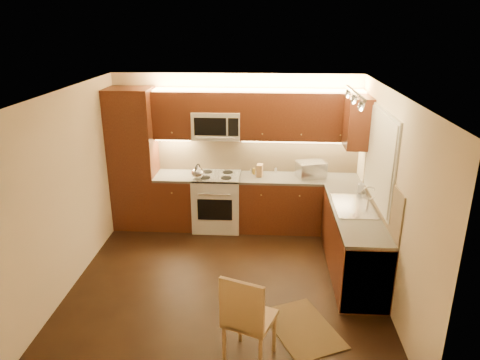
# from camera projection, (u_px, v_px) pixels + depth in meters

# --- Properties ---
(floor) EXTENTS (4.00, 4.00, 0.01)m
(floor) POSITION_uv_depth(u_px,v_px,m) (226.00, 282.00, 5.92)
(floor) COLOR black
(floor) RESTS_ON ground
(ceiling) EXTENTS (4.00, 4.00, 0.01)m
(ceiling) POSITION_uv_depth(u_px,v_px,m) (224.00, 93.00, 5.08)
(ceiling) COLOR beige
(ceiling) RESTS_ON ground
(wall_back) EXTENTS (4.00, 0.01, 2.50)m
(wall_back) POSITION_uv_depth(u_px,v_px,m) (236.00, 150.00, 7.38)
(wall_back) COLOR beige
(wall_back) RESTS_ON ground
(wall_front) EXTENTS (4.00, 0.01, 2.50)m
(wall_front) POSITION_uv_depth(u_px,v_px,m) (202.00, 286.00, 3.62)
(wall_front) COLOR beige
(wall_front) RESTS_ON ground
(wall_left) EXTENTS (0.01, 4.00, 2.50)m
(wall_left) POSITION_uv_depth(u_px,v_px,m) (68.00, 191.00, 5.62)
(wall_left) COLOR beige
(wall_left) RESTS_ON ground
(wall_right) EXTENTS (0.01, 4.00, 2.50)m
(wall_right) POSITION_uv_depth(u_px,v_px,m) (390.00, 199.00, 5.38)
(wall_right) COLOR beige
(wall_right) RESTS_ON ground
(pantry) EXTENTS (0.70, 0.60, 2.30)m
(pantry) POSITION_uv_depth(u_px,v_px,m) (134.00, 159.00, 7.23)
(pantry) COLOR #40170D
(pantry) RESTS_ON floor
(base_cab_back_left) EXTENTS (0.62, 0.60, 0.86)m
(base_cab_back_left) POSITION_uv_depth(u_px,v_px,m) (176.00, 201.00, 7.43)
(base_cab_back_left) COLOR #40170D
(base_cab_back_left) RESTS_ON floor
(counter_back_left) EXTENTS (0.62, 0.60, 0.04)m
(counter_back_left) POSITION_uv_depth(u_px,v_px,m) (175.00, 176.00, 7.28)
(counter_back_left) COLOR #3A3834
(counter_back_left) RESTS_ON base_cab_back_left
(base_cab_back_right) EXTENTS (1.92, 0.60, 0.86)m
(base_cab_back_right) POSITION_uv_depth(u_px,v_px,m) (298.00, 204.00, 7.31)
(base_cab_back_right) COLOR #40170D
(base_cab_back_right) RESTS_ON floor
(counter_back_right) EXTENTS (1.92, 0.60, 0.04)m
(counter_back_right) POSITION_uv_depth(u_px,v_px,m) (300.00, 179.00, 7.16)
(counter_back_right) COLOR #3A3834
(counter_back_right) RESTS_ON base_cab_back_right
(base_cab_right) EXTENTS (0.60, 2.00, 0.86)m
(base_cab_right) POSITION_uv_depth(u_px,v_px,m) (353.00, 243.00, 6.05)
(base_cab_right) COLOR #40170D
(base_cab_right) RESTS_ON floor
(counter_right) EXTENTS (0.60, 2.00, 0.04)m
(counter_right) POSITION_uv_depth(u_px,v_px,m) (356.00, 212.00, 5.90)
(counter_right) COLOR #3A3834
(counter_right) RESTS_ON base_cab_right
(dishwasher) EXTENTS (0.58, 0.60, 0.84)m
(dishwasher) POSITION_uv_depth(u_px,v_px,m) (363.00, 270.00, 5.40)
(dishwasher) COLOR silver
(dishwasher) RESTS_ON floor
(backsplash_back) EXTENTS (3.30, 0.02, 0.60)m
(backsplash_back) POSITION_uv_depth(u_px,v_px,m) (257.00, 154.00, 7.36)
(backsplash_back) COLOR tan
(backsplash_back) RESTS_ON wall_back
(backsplash_right) EXTENTS (0.02, 2.00, 0.60)m
(backsplash_right) POSITION_uv_depth(u_px,v_px,m) (380.00, 190.00, 5.78)
(backsplash_right) COLOR tan
(backsplash_right) RESTS_ON wall_right
(upper_cab_back_left) EXTENTS (0.62, 0.35, 0.75)m
(upper_cab_back_left) POSITION_uv_depth(u_px,v_px,m) (173.00, 114.00, 7.06)
(upper_cab_back_left) COLOR #40170D
(upper_cab_back_left) RESTS_ON wall_back
(upper_cab_back_right) EXTENTS (1.92, 0.35, 0.75)m
(upper_cab_back_right) POSITION_uv_depth(u_px,v_px,m) (302.00, 116.00, 6.94)
(upper_cab_back_right) COLOR #40170D
(upper_cab_back_right) RESTS_ON wall_back
(upper_cab_bridge) EXTENTS (0.76, 0.35, 0.31)m
(upper_cab_bridge) POSITION_uv_depth(u_px,v_px,m) (216.00, 101.00, 6.94)
(upper_cab_bridge) COLOR #40170D
(upper_cab_bridge) RESTS_ON wall_back
(upper_cab_right_corner) EXTENTS (0.35, 0.50, 0.75)m
(upper_cab_right_corner) POSITION_uv_depth(u_px,v_px,m) (358.00, 123.00, 6.50)
(upper_cab_right_corner) COLOR #40170D
(upper_cab_right_corner) RESTS_ON wall_right
(stove) EXTENTS (0.76, 0.65, 0.92)m
(stove) POSITION_uv_depth(u_px,v_px,m) (217.00, 201.00, 7.36)
(stove) COLOR silver
(stove) RESTS_ON floor
(microwave) EXTENTS (0.76, 0.38, 0.44)m
(microwave) POSITION_uv_depth(u_px,v_px,m) (217.00, 125.00, 7.06)
(microwave) COLOR silver
(microwave) RESTS_ON wall_back
(window_frame) EXTENTS (0.03, 1.44, 1.24)m
(window_frame) POSITION_uv_depth(u_px,v_px,m) (381.00, 158.00, 5.78)
(window_frame) COLOR silver
(window_frame) RESTS_ON wall_right
(window_blinds) EXTENTS (0.02, 1.36, 1.16)m
(window_blinds) POSITION_uv_depth(u_px,v_px,m) (379.00, 158.00, 5.78)
(window_blinds) COLOR silver
(window_blinds) RESTS_ON wall_right
(sink) EXTENTS (0.52, 0.86, 0.15)m
(sink) POSITION_uv_depth(u_px,v_px,m) (354.00, 202.00, 6.01)
(sink) COLOR silver
(sink) RESTS_ON counter_right
(faucet) EXTENTS (0.20, 0.04, 0.30)m
(faucet) POSITION_uv_depth(u_px,v_px,m) (368.00, 197.00, 5.97)
(faucet) COLOR silver
(faucet) RESTS_ON counter_right
(track_light_bar) EXTENTS (0.04, 1.20, 0.03)m
(track_light_bar) POSITION_uv_depth(u_px,v_px,m) (355.00, 93.00, 5.37)
(track_light_bar) COLOR silver
(track_light_bar) RESTS_ON ceiling
(kettle) EXTENTS (0.27, 0.27, 0.25)m
(kettle) POSITION_uv_depth(u_px,v_px,m) (198.00, 171.00, 6.99)
(kettle) COLOR silver
(kettle) RESTS_ON stove
(toaster_oven) EXTENTS (0.50, 0.43, 0.26)m
(toaster_oven) POSITION_uv_depth(u_px,v_px,m) (311.00, 169.00, 7.12)
(toaster_oven) COLOR silver
(toaster_oven) RESTS_ON counter_back_right
(knife_block) EXTENTS (0.11, 0.16, 0.20)m
(knife_block) POSITION_uv_depth(u_px,v_px,m) (260.00, 170.00, 7.18)
(knife_block) COLOR #A6724B
(knife_block) RESTS_ON counter_back_right
(spice_jar_a) EXTENTS (0.05, 0.05, 0.08)m
(spice_jar_a) POSITION_uv_depth(u_px,v_px,m) (252.00, 171.00, 7.33)
(spice_jar_a) COLOR silver
(spice_jar_a) RESTS_ON counter_back_right
(spice_jar_b) EXTENTS (0.06, 0.06, 0.11)m
(spice_jar_b) POSITION_uv_depth(u_px,v_px,m) (254.00, 171.00, 7.28)
(spice_jar_b) COLOR olive
(spice_jar_b) RESTS_ON counter_back_right
(spice_jar_c) EXTENTS (0.05, 0.05, 0.08)m
(spice_jar_c) POSITION_uv_depth(u_px,v_px,m) (276.00, 170.00, 7.39)
(spice_jar_c) COLOR silver
(spice_jar_c) RESTS_ON counter_back_right
(spice_jar_d) EXTENTS (0.06, 0.06, 0.09)m
(spice_jar_d) POSITION_uv_depth(u_px,v_px,m) (260.00, 170.00, 7.34)
(spice_jar_d) COLOR #A16F30
(spice_jar_d) RESTS_ON counter_back_right
(soap_bottle) EXTENTS (0.11, 0.11, 0.20)m
(soap_bottle) POSITION_uv_depth(u_px,v_px,m) (361.00, 186.00, 6.49)
(soap_bottle) COLOR silver
(soap_bottle) RESTS_ON counter_right
(rug) EXTENTS (0.98, 1.14, 0.01)m
(rug) POSITION_uv_depth(u_px,v_px,m) (303.00, 328.00, 5.02)
(rug) COLOR black
(rug) RESTS_ON floor
(dining_chair) EXTENTS (0.58, 0.58, 1.02)m
(dining_chair) POSITION_uv_depth(u_px,v_px,m) (250.00, 316.00, 4.42)
(dining_chair) COLOR #A6724B
(dining_chair) RESTS_ON floor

